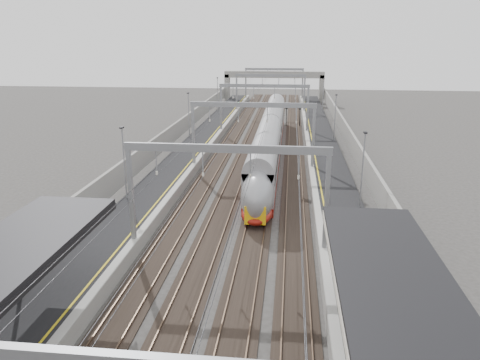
% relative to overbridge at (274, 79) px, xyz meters
% --- Properties ---
extents(platform_left, '(4.00, 120.00, 1.00)m').
position_rel_overbridge_xyz_m(platform_left, '(-8.00, -55.00, -4.81)').
color(platform_left, black).
rests_on(platform_left, ground).
extents(platform_right, '(4.00, 120.00, 1.00)m').
position_rel_overbridge_xyz_m(platform_right, '(8.00, -55.00, -4.81)').
color(platform_right, black).
rests_on(platform_right, ground).
extents(tracks, '(11.40, 140.00, 0.20)m').
position_rel_overbridge_xyz_m(tracks, '(0.00, -55.00, -5.26)').
color(tracks, black).
rests_on(tracks, ground).
extents(overhead_line, '(13.00, 140.00, 6.60)m').
position_rel_overbridge_xyz_m(overhead_line, '(0.00, -48.38, 0.83)').
color(overhead_line, gray).
rests_on(overhead_line, platform_left).
extents(overbridge, '(22.00, 2.20, 6.90)m').
position_rel_overbridge_xyz_m(overbridge, '(0.00, 0.00, 0.00)').
color(overbridge, gray).
rests_on(overbridge, ground).
extents(wall_left, '(0.30, 120.00, 3.20)m').
position_rel_overbridge_xyz_m(wall_left, '(-11.20, -55.00, -3.71)').
color(wall_left, gray).
rests_on(wall_left, ground).
extents(wall_right, '(0.30, 120.00, 3.20)m').
position_rel_overbridge_xyz_m(wall_right, '(11.20, -55.00, -3.71)').
color(wall_right, gray).
rests_on(wall_right, ground).
extents(train, '(2.56, 46.62, 4.05)m').
position_rel_overbridge_xyz_m(train, '(1.50, -51.86, -3.32)').
color(train, maroon).
rests_on(train, ground).
extents(bench, '(1.12, 1.78, 0.90)m').
position_rel_overbridge_xyz_m(bench, '(7.59, -87.71, -3.77)').
color(bench, black).
rests_on(bench, platform_right).
extents(signal_green, '(0.32, 0.32, 3.48)m').
position_rel_overbridge_xyz_m(signal_green, '(-5.20, -25.03, -2.89)').
color(signal_green, black).
rests_on(signal_green, ground).
extents(signal_red_near, '(0.32, 0.32, 3.48)m').
position_rel_overbridge_xyz_m(signal_red_near, '(3.20, -28.71, -2.89)').
color(signal_red_near, black).
rests_on(signal_red_near, ground).
extents(signal_red_far, '(0.32, 0.32, 3.48)m').
position_rel_overbridge_xyz_m(signal_red_far, '(5.40, -29.06, -2.89)').
color(signal_red_far, black).
rests_on(signal_red_far, ground).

